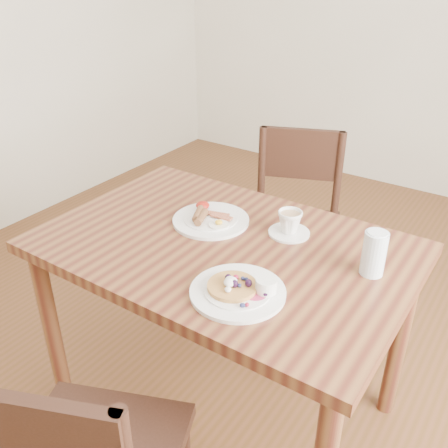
# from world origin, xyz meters

# --- Properties ---
(ground) EXTENTS (5.00, 5.00, 0.00)m
(ground) POSITION_xyz_m (0.00, 0.00, 0.00)
(ground) COLOR #583719
(ground) RESTS_ON ground
(dining_table) EXTENTS (1.20, 0.80, 0.75)m
(dining_table) POSITION_xyz_m (0.00, 0.00, 0.65)
(dining_table) COLOR brown
(dining_table) RESTS_ON ground
(chair_far) EXTENTS (0.55, 0.55, 0.88)m
(chair_far) POSITION_xyz_m (-0.09, 0.73, 0.49)
(chair_far) COLOR black
(chair_far) RESTS_ON ground
(pancake_plate) EXTENTS (0.27, 0.27, 0.06)m
(pancake_plate) POSITION_xyz_m (0.19, -0.20, 0.76)
(pancake_plate) COLOR white
(pancake_plate) RESTS_ON dining_table
(breakfast_plate) EXTENTS (0.27, 0.27, 0.04)m
(breakfast_plate) POSITION_xyz_m (-0.12, 0.09, 0.76)
(breakfast_plate) COLOR white
(breakfast_plate) RESTS_ON dining_table
(teacup_saucer) EXTENTS (0.14, 0.14, 0.08)m
(teacup_saucer) POSITION_xyz_m (0.15, 0.17, 0.79)
(teacup_saucer) COLOR white
(teacup_saucer) RESTS_ON dining_table
(water_glass) EXTENTS (0.07, 0.07, 0.14)m
(water_glass) POSITION_xyz_m (0.46, 0.10, 0.82)
(water_glass) COLOR silver
(water_glass) RESTS_ON dining_table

